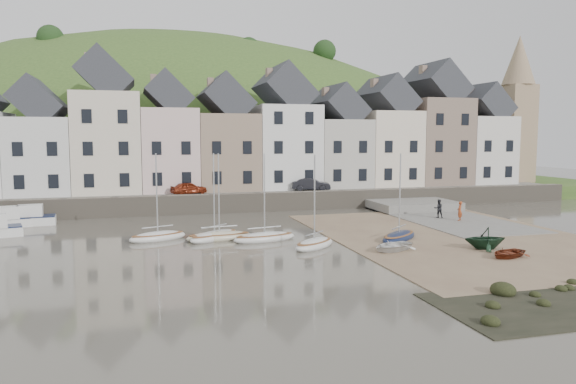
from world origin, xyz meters
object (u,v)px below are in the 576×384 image
object	(u,v)px
person_red	(460,211)
car_left	(189,188)
sailboat_0	(158,236)
rowboat_white	(392,246)
car_right	(311,184)
rowboat_green	(485,238)
person_dark	(439,209)
rowboat_red	(507,253)

from	to	relation	value
person_red	car_left	distance (m)	25.36
sailboat_0	car_left	size ratio (longest dim) A/B	1.80
rowboat_white	car_right	size ratio (longest dim) A/B	0.76
person_red	car_right	size ratio (longest dim) A/B	0.41
rowboat_green	person_dark	bearing A→B (deg)	170.63
rowboat_green	rowboat_white	bearing A→B (deg)	-92.07
rowboat_white	car_left	bearing A→B (deg)	-177.54
sailboat_0	person_red	xyz separation A→B (m)	(25.06, 1.33, 0.68)
rowboat_white	car_right	world-z (taller)	car_right
car_left	person_dark	bearing A→B (deg)	-136.46
rowboat_white	rowboat_green	distance (m)	6.10
rowboat_white	person_red	world-z (taller)	person_red
car_right	sailboat_0	bearing A→B (deg)	148.90
car_left	car_right	size ratio (longest dim) A/B	0.88
sailboat_0	person_red	bearing A→B (deg)	3.03
rowboat_red	person_red	xyz separation A→B (m)	(5.06, 12.85, 0.61)
person_dark	car_right	xyz separation A→B (m)	(-8.03, 11.48, 1.32)
rowboat_red	person_red	size ratio (longest dim) A/B	1.61
person_dark	car_right	size ratio (longest dim) A/B	0.41
rowboat_green	person_dark	xyz separation A→B (m)	(4.04, 12.35, 0.16)
rowboat_green	car_left	xyz separation A→B (m)	(-16.58, 23.83, 1.43)
car_left	rowboat_green	bearing A→B (deg)	-162.53
rowboat_green	car_right	bearing A→B (deg)	-161.74
person_red	rowboat_green	bearing A→B (deg)	24.10
rowboat_green	person_red	bearing A→B (deg)	163.53
car_right	car_left	bearing A→B (deg)	106.54
person_dark	car_right	world-z (taller)	car_right
rowboat_red	person_dark	xyz separation A→B (m)	(4.20, 14.78, 0.60)
sailboat_0	person_red	size ratio (longest dim) A/B	3.85
car_left	sailboat_0	bearing A→B (deg)	149.02
person_red	person_dark	distance (m)	2.12
person_dark	rowboat_white	bearing A→B (deg)	62.95
person_dark	car_left	size ratio (longest dim) A/B	0.46
rowboat_white	car_right	distance (m)	22.85
person_red	car_left	xyz separation A→B (m)	(-21.49, 13.41, 1.26)
car_right	person_red	bearing A→B (deg)	-129.89
rowboat_red	person_red	distance (m)	13.83
rowboat_green	car_right	xyz separation A→B (m)	(-3.99, 23.83, 1.48)
rowboat_white	car_left	xyz separation A→B (m)	(-10.60, 22.69, 1.83)
car_left	person_red	bearing A→B (deg)	-139.32
rowboat_white	car_left	distance (m)	25.11
rowboat_green	rowboat_red	distance (m)	2.48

